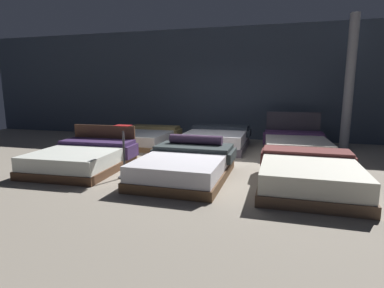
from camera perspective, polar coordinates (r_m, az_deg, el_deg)
name	(u,v)px	position (r m, az deg, el deg)	size (l,w,h in m)	color
ground_plane	(201,162)	(6.86, 1.78, -3.36)	(18.00, 18.00, 0.02)	gray
showroom_back_wall	(227,84)	(10.03, 6.60, 11.02)	(18.00, 0.06, 3.50)	#333D4C
bed_0	(83,158)	(6.59, -19.57, -2.45)	(1.72, 2.04, 0.79)	brown
bed_1	(186,165)	(5.59, -1.18, -3.91)	(1.59, 2.14, 0.69)	brown
bed_2	(308,174)	(5.34, 20.87, -5.32)	(1.59, 2.11, 0.52)	brown
bed_3	(146,138)	(8.98, -8.60, 1.17)	(1.63, 2.09, 0.47)	#8F704E
bed_4	(217,139)	(8.35, 4.66, 0.90)	(1.70, 2.02, 0.56)	#534E5C
bed_5	(296,144)	(8.21, 18.72, -0.08)	(1.67, 2.16, 0.96)	#292730
price_sign	(124,158)	(5.70, -12.51, -2.53)	(0.28, 0.24, 0.97)	#3F3F44
support_pillar	(349,83)	(9.19, 27.24, 10.05)	(0.24, 0.24, 3.50)	#99999E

